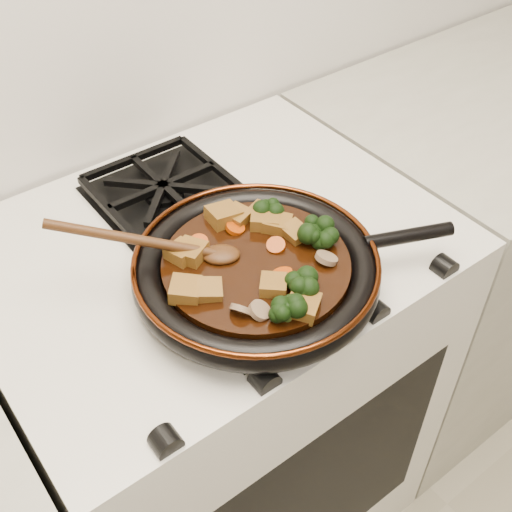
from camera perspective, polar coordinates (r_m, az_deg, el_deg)
stove at (r=1.39m, az=-3.27°, el=-12.46°), size 0.76×0.60×0.90m
burner_grate_front at (r=0.96m, az=0.42°, el=-2.27°), size 0.23×0.23×0.03m
burner_grate_back at (r=1.14m, az=-8.23°, el=5.82°), size 0.23×0.23×0.03m
skillet at (r=0.93m, az=0.12°, el=-1.15°), size 0.47×0.36×0.05m
braising_sauce at (r=0.93m, az=0.00°, el=-0.95°), size 0.27×0.27×0.02m
tofu_cube_0 at (r=0.99m, az=-2.90°, el=3.62°), size 0.05×0.05×0.03m
tofu_cube_1 at (r=0.99m, az=-1.63°, el=3.57°), size 0.05×0.05×0.02m
tofu_cube_2 at (r=0.96m, az=3.51°, el=2.06°), size 0.03×0.04×0.03m
tofu_cube_3 at (r=0.87m, az=-6.29°, el=-3.02°), size 0.06×0.06×0.03m
tofu_cube_4 at (r=0.98m, az=0.83°, el=3.28°), size 0.06×0.06×0.03m
tofu_cube_5 at (r=0.93m, az=-6.61°, el=0.30°), size 0.05×0.05×0.03m
tofu_cube_6 at (r=0.97m, az=1.87°, el=2.86°), size 0.06×0.06×0.03m
tofu_cube_7 at (r=0.99m, az=0.42°, el=3.84°), size 0.05×0.05×0.02m
tofu_cube_8 at (r=0.88m, az=1.57°, el=-2.65°), size 0.05×0.05×0.02m
tofu_cube_9 at (r=0.87m, az=-4.17°, el=-3.09°), size 0.05×0.05×0.03m
tofu_cube_10 at (r=0.85m, az=4.19°, el=-4.40°), size 0.06×0.06×0.03m
tofu_cube_11 at (r=0.93m, az=-5.83°, el=0.31°), size 0.06×0.06×0.03m
broccoli_floret_0 at (r=0.98m, az=1.29°, el=3.85°), size 0.09×0.08×0.07m
broccoli_floret_1 at (r=0.94m, az=5.63°, el=1.40°), size 0.08×0.09×0.07m
broccoli_floret_2 at (r=0.87m, az=4.28°, el=-2.55°), size 0.09×0.09×0.07m
broccoli_floret_3 at (r=0.96m, az=5.30°, el=2.14°), size 0.08×0.08×0.06m
broccoli_floret_4 at (r=0.84m, az=2.43°, el=-4.98°), size 0.08×0.07×0.07m
broccoli_floret_5 at (r=0.84m, az=2.82°, el=-5.11°), size 0.09×0.08×0.07m
carrot_coin_0 at (r=0.90m, az=2.38°, el=-1.58°), size 0.03×0.03×0.02m
carrot_coin_1 at (r=0.95m, az=-5.08°, el=1.26°), size 0.03×0.03×0.01m
carrot_coin_2 at (r=0.97m, az=-1.86°, el=2.54°), size 0.03×0.03×0.02m
carrot_coin_3 at (r=0.94m, az=1.78°, el=0.94°), size 0.03×0.03×0.02m
mushroom_slice_0 at (r=0.85m, az=-1.32°, el=-4.78°), size 0.04×0.04×0.03m
mushroom_slice_1 at (r=0.85m, az=0.34°, el=-4.87°), size 0.04×0.04×0.02m
mushroom_slice_2 at (r=0.92m, az=6.28°, el=-0.18°), size 0.03×0.03×0.02m
wooden_spoon at (r=0.92m, az=-7.53°, el=0.90°), size 0.14×0.11×0.25m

